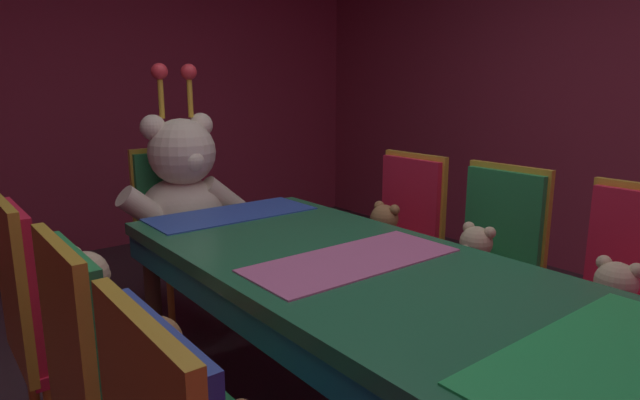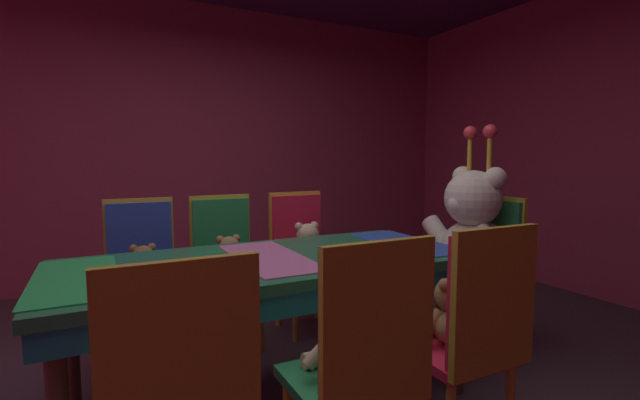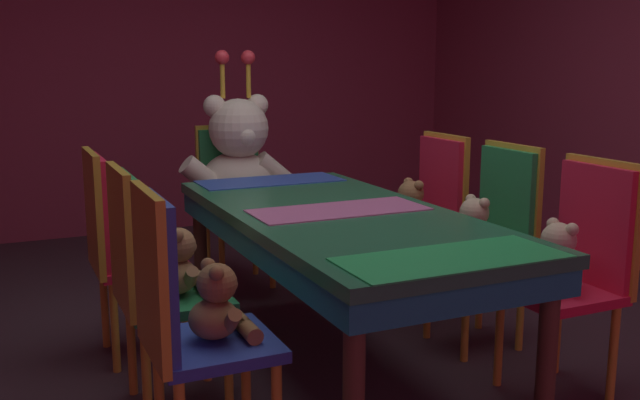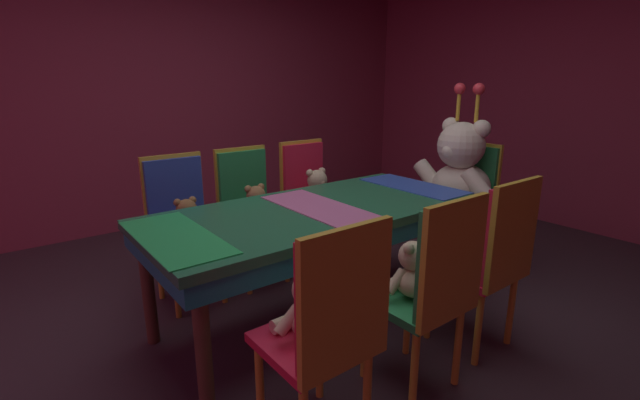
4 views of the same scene
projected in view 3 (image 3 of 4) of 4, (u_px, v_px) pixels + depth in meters
ground_plane at (338, 370)px, 3.24m from camera, size 7.90×7.90×0.00m
wall_back at (168, 59)px, 5.84m from camera, size 5.20×0.12×2.80m
banquet_table at (339, 230)px, 3.12m from camera, size 0.90×2.02×0.75m
chair_left_0 at (176, 306)px, 2.32m from camera, size 0.42×0.41×0.98m
teddy_left_0 at (219, 306)px, 2.38m from camera, size 0.22×0.29×0.27m
chair_left_1 at (143, 266)px, 2.78m from camera, size 0.42×0.41×0.98m
teddy_left_1 at (180, 266)px, 2.84m from camera, size 0.23×0.30×0.28m
chair_left_2 at (113, 235)px, 3.28m from camera, size 0.42×0.41×0.98m
teddy_left_2 at (145, 231)px, 3.34m from camera, size 0.27×0.34×0.32m
chair_right_0 at (584, 253)px, 2.96m from camera, size 0.42×0.41×0.98m
teddy_right_0 at (556, 261)px, 2.91m from camera, size 0.24×0.30×0.29m
chair_right_1 at (497, 224)px, 3.50m from camera, size 0.42×0.41×0.98m
teddy_right_1 at (473, 230)px, 3.44m from camera, size 0.23×0.30×0.29m
chair_right_2 at (432, 205)px, 3.96m from camera, size 0.42×0.41×0.98m
teddy_right_2 at (410, 209)px, 3.91m from camera, size 0.24×0.31×0.29m
throne_chair at (232, 187)px, 4.51m from camera, size 0.41×0.42×0.98m
king_teddy_bear at (240, 163)px, 4.32m from camera, size 0.77×0.59×0.98m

